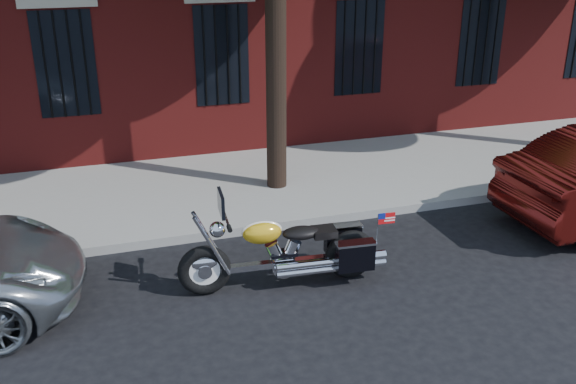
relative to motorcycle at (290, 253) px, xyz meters
name	(u,v)px	position (x,y,z in m)	size (l,w,h in m)	color
ground	(301,269)	(0.29, 0.37, -0.49)	(120.00, 120.00, 0.00)	black
curb	(274,225)	(0.29, 1.75, -0.42)	(40.00, 0.16, 0.15)	gray
sidewalk	(246,185)	(0.29, 3.63, -0.42)	(40.00, 3.60, 0.15)	gray
motorcycle	(290,253)	(0.00, 0.00, 0.00)	(2.85, 0.93, 1.45)	black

